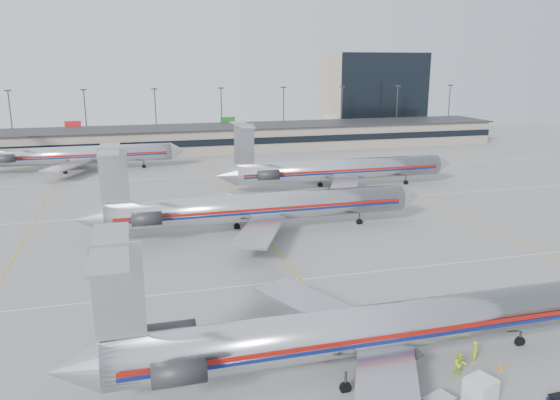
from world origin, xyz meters
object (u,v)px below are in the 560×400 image
object	(u,v)px
tug_center	(397,397)
jet_second_row	(255,207)
belt_loader	(387,379)
jet_foreground	(359,330)
uld_container	(480,394)

from	to	relation	value
tug_center	jet_second_row	bearing A→B (deg)	67.73
tug_center	belt_loader	bearing A→B (deg)	57.48
jet_foreground	jet_second_row	size ratio (longest dim) A/B	0.94
jet_foreground	tug_center	xyz separation A→B (m)	(0.73, -4.74, -2.56)
jet_foreground	belt_loader	xyz separation A→B (m)	(1.12, -2.46, -2.67)
belt_loader	jet_foreground	bearing A→B (deg)	114.78
jet_second_row	belt_loader	distance (m)	37.18
uld_container	jet_foreground	bearing A→B (deg)	114.13
tug_center	belt_loader	xyz separation A→B (m)	(0.38, 2.28, -0.11)
jet_foreground	belt_loader	bearing A→B (deg)	-65.61
jet_foreground	jet_second_row	xyz separation A→B (m)	(0.23, 34.59, 0.22)
uld_container	belt_loader	xyz separation A→B (m)	(-4.70, 3.85, -0.46)
belt_loader	tug_center	bearing A→B (deg)	-99.11
jet_second_row	belt_loader	bearing A→B (deg)	-88.63
jet_foreground	jet_second_row	bearing A→B (deg)	89.62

